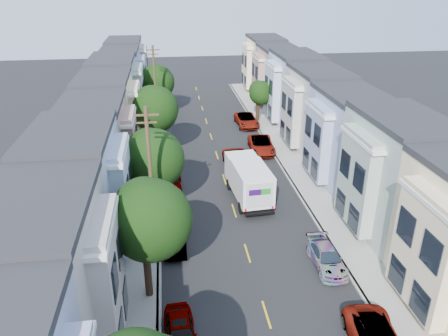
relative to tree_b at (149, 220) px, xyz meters
name	(u,v)px	position (x,y,z in m)	size (l,w,h in m)	color
ground	(247,253)	(6.30, 3.53, -5.22)	(160.00, 160.00, 0.00)	black
road_slab	(220,167)	(6.30, 18.53, -5.21)	(12.00, 70.00, 0.02)	black
curb_left	(160,169)	(0.25, 18.53, -5.14)	(0.30, 70.00, 0.15)	gray
curb_right	(279,163)	(12.35, 18.53, -5.14)	(0.30, 70.00, 0.15)	gray
sidewalk_left	(146,170)	(-1.05, 18.53, -5.14)	(2.60, 70.00, 0.15)	gray
sidewalk_right	(292,162)	(13.65, 18.53, -5.14)	(2.60, 70.00, 0.15)	gray
centerline	(220,167)	(6.30, 18.53, -5.22)	(0.12, 70.00, 0.01)	gold
townhouse_row_left	(107,173)	(-4.85, 18.53, -5.22)	(5.00, 70.00, 8.50)	#99A2C5
townhouse_row_right	(327,161)	(17.45, 18.53, -5.22)	(5.00, 70.00, 8.50)	#99A2C5
tree_b	(149,220)	(0.00, 0.00, 0.00)	(4.70, 4.70, 7.59)	black
tree_c	(152,160)	(0.00, 9.41, -0.28)	(4.70, 4.70, 7.31)	black
tree_d	(154,109)	(0.00, 21.07, 0.23)	(4.70, 4.70, 7.83)	black
tree_e	(156,83)	(0.00, 36.61, -0.60)	(4.70, 4.70, 6.98)	black
tree_far_r	(260,93)	(13.20, 32.45, -1.44)	(3.10, 3.10, 5.37)	black
utility_pole_near	(151,179)	(0.00, 5.53, -0.06)	(1.60, 0.26, 10.00)	#42301E
utility_pole_far	(155,88)	(0.00, 31.53, -0.06)	(1.60, 0.26, 10.00)	#42301E
fedex_truck	(248,179)	(7.80, 11.43, -3.36)	(2.66, 6.91, 3.32)	white
lead_sedan	(239,161)	(8.06, 18.07, -4.45)	(2.52, 5.47, 1.52)	black
parked_left_b	(180,333)	(1.40, -3.90, -4.53)	(1.62, 4.22, 1.37)	black
parked_left_c	(175,237)	(1.40, 5.06, -4.49)	(1.54, 4.37, 1.46)	#B9B9B9
parked_left_d	(172,181)	(1.40, 14.43, -4.51)	(1.66, 4.35, 1.41)	#501006
parked_right_b	(327,258)	(11.20, 1.46, -4.57)	(1.80, 4.28, 1.28)	silver
parked_right_c	(261,145)	(11.20, 22.02, -4.45)	(2.54, 5.50, 1.53)	black
parked_right_d	(247,120)	(11.20, 30.91, -4.46)	(2.51, 5.45, 1.52)	black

